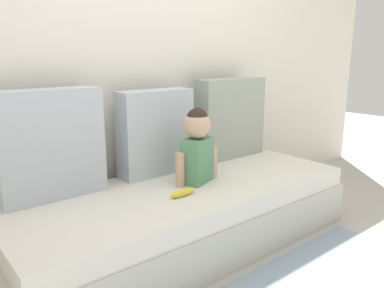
{
  "coord_description": "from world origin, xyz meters",
  "views": [
    {
      "loc": [
        -1.35,
        -1.71,
        1.17
      ],
      "look_at": [
        0.05,
        0.0,
        0.64
      ],
      "focal_mm": 35.61,
      "sensor_mm": 36.0,
      "label": 1
    }
  ],
  "objects_px": {
    "throw_pillow_center": "(156,133)",
    "banana": "(182,193)",
    "couch": "(186,216)",
    "throw_pillow_left": "(51,145)",
    "throw_pillow_right": "(230,118)",
    "toddler": "(197,145)"
  },
  "relations": [
    {
      "from": "throw_pillow_center",
      "to": "toddler",
      "type": "bearing_deg",
      "value": -72.21
    },
    {
      "from": "couch",
      "to": "throw_pillow_left",
      "type": "xyz_separation_m",
      "value": [
        -0.68,
        0.31,
        0.5
      ]
    },
    {
      "from": "throw_pillow_left",
      "to": "throw_pillow_right",
      "type": "relative_size",
      "value": 1.0
    },
    {
      "from": "toddler",
      "to": "banana",
      "type": "bearing_deg",
      "value": -148.25
    },
    {
      "from": "couch",
      "to": "throw_pillow_left",
      "type": "bearing_deg",
      "value": 155.21
    },
    {
      "from": "couch",
      "to": "toddler",
      "type": "height_order",
      "value": "toddler"
    },
    {
      "from": "throw_pillow_center",
      "to": "banana",
      "type": "relative_size",
      "value": 3.24
    },
    {
      "from": "throw_pillow_center",
      "to": "banana",
      "type": "bearing_deg",
      "value": -105.78
    },
    {
      "from": "throw_pillow_center",
      "to": "throw_pillow_right",
      "type": "xyz_separation_m",
      "value": [
        0.68,
        0.0,
        0.02
      ]
    },
    {
      "from": "throw_pillow_left",
      "to": "throw_pillow_right",
      "type": "xyz_separation_m",
      "value": [
        1.36,
        0.0,
        -0.0
      ]
    },
    {
      "from": "couch",
      "to": "throw_pillow_center",
      "type": "height_order",
      "value": "throw_pillow_center"
    },
    {
      "from": "throw_pillow_left",
      "to": "toddler",
      "type": "xyz_separation_m",
      "value": [
        0.78,
        -0.3,
        -0.06
      ]
    },
    {
      "from": "couch",
      "to": "throw_pillow_left",
      "type": "relative_size",
      "value": 3.67
    },
    {
      "from": "couch",
      "to": "throw_pillow_center",
      "type": "distance_m",
      "value": 0.57
    },
    {
      "from": "throw_pillow_center",
      "to": "couch",
      "type": "bearing_deg",
      "value": -90.0
    },
    {
      "from": "toddler",
      "to": "banana",
      "type": "relative_size",
      "value": 2.71
    },
    {
      "from": "throw_pillow_right",
      "to": "couch",
      "type": "bearing_deg",
      "value": -155.21
    },
    {
      "from": "throw_pillow_left",
      "to": "toddler",
      "type": "height_order",
      "value": "throw_pillow_left"
    },
    {
      "from": "couch",
      "to": "throw_pillow_center",
      "type": "bearing_deg",
      "value": 90.0
    },
    {
      "from": "couch",
      "to": "throw_pillow_right",
      "type": "distance_m",
      "value": 0.9
    },
    {
      "from": "throw_pillow_right",
      "to": "banana",
      "type": "bearing_deg",
      "value": -151.26
    },
    {
      "from": "throw_pillow_center",
      "to": "banana",
      "type": "distance_m",
      "value": 0.52
    }
  ]
}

